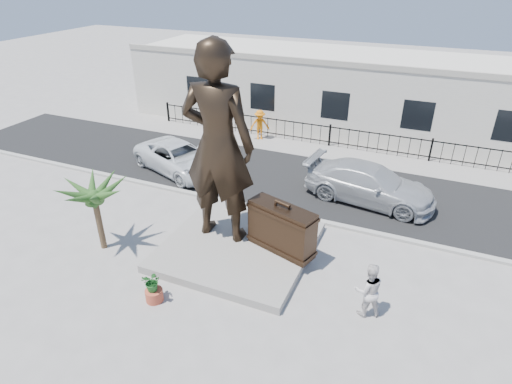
{
  "coord_description": "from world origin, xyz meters",
  "views": [
    {
      "loc": [
        5.23,
        -10.21,
        9.49
      ],
      "look_at": [
        0.0,
        2.0,
        2.3
      ],
      "focal_mm": 30.0,
      "sensor_mm": 36.0,
      "label": 1
    }
  ],
  "objects_px": {
    "suitcase": "(282,229)",
    "tourist": "(368,290)",
    "statue": "(218,145)",
    "car_white": "(179,158)"
  },
  "relations": [
    {
      "from": "suitcase",
      "to": "car_white",
      "type": "xyz_separation_m",
      "value": [
        -7.22,
        4.7,
        -0.44
      ]
    },
    {
      "from": "suitcase",
      "to": "car_white",
      "type": "bearing_deg",
      "value": 164.53
    },
    {
      "from": "car_white",
      "to": "suitcase",
      "type": "bearing_deg",
      "value": -102.49
    },
    {
      "from": "tourist",
      "to": "statue",
      "type": "bearing_deg",
      "value": -41.49
    },
    {
      "from": "statue",
      "to": "car_white",
      "type": "distance_m",
      "value": 7.36
    },
    {
      "from": "suitcase",
      "to": "car_white",
      "type": "height_order",
      "value": "suitcase"
    },
    {
      "from": "suitcase",
      "to": "tourist",
      "type": "distance_m",
      "value": 3.79
    },
    {
      "from": "statue",
      "to": "car_white",
      "type": "bearing_deg",
      "value": -46.42
    },
    {
      "from": "tourist",
      "to": "car_white",
      "type": "height_order",
      "value": "tourist"
    },
    {
      "from": "suitcase",
      "to": "tourist",
      "type": "height_order",
      "value": "suitcase"
    }
  ]
}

